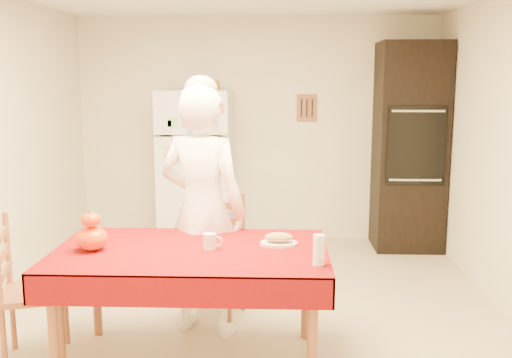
# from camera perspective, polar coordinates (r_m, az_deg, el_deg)

# --- Properties ---
(floor) EXTENTS (4.50, 4.50, 0.00)m
(floor) POSITION_cam_1_polar(r_m,az_deg,el_deg) (4.54, -0.90, -13.49)
(floor) COLOR tan
(floor) RESTS_ON ground
(room_shell) EXTENTS (4.02, 4.52, 2.51)m
(room_shell) POSITION_cam_1_polar(r_m,az_deg,el_deg) (4.18, -0.94, 7.40)
(room_shell) COLOR beige
(room_shell) RESTS_ON ground
(refrigerator) EXTENTS (0.75, 0.74, 1.70)m
(refrigerator) POSITION_cam_1_polar(r_m,az_deg,el_deg) (6.18, -6.00, 0.93)
(refrigerator) COLOR white
(refrigerator) RESTS_ON floor
(oven_cabinet) EXTENTS (0.70, 0.62, 2.20)m
(oven_cabinet) POSITION_cam_1_polar(r_m,az_deg,el_deg) (6.29, 15.07, 3.10)
(oven_cabinet) COLOR black
(oven_cabinet) RESTS_ON floor
(dining_table) EXTENTS (1.70, 1.00, 0.76)m
(dining_table) POSITION_cam_1_polar(r_m,az_deg,el_deg) (3.62, -6.51, -8.02)
(dining_table) COLOR brown
(dining_table) RESTS_ON floor
(chair_far) EXTENTS (0.50, 0.49, 0.95)m
(chair_far) POSITION_cam_1_polar(r_m,az_deg,el_deg) (4.43, -3.99, -7.14)
(chair_far) COLOR brown
(chair_far) RESTS_ON floor
(chair_left) EXTENTS (0.50, 0.52, 0.95)m
(chair_left) POSITION_cam_1_polar(r_m,az_deg,el_deg) (3.99, -22.27, -9.80)
(chair_left) COLOR brown
(chair_left) RESTS_ON floor
(seated_woman) EXTENTS (0.75, 0.61, 1.78)m
(seated_woman) POSITION_cam_1_polar(r_m,az_deg,el_deg) (4.05, -5.36, -3.22)
(seated_woman) COLOR white
(seated_woman) RESTS_ON floor
(coffee_mug) EXTENTS (0.08, 0.08, 0.10)m
(coffee_mug) POSITION_cam_1_polar(r_m,az_deg,el_deg) (3.57, -4.65, -6.23)
(coffee_mug) COLOR silver
(coffee_mug) RESTS_ON dining_table
(pumpkin_lower) EXTENTS (0.20, 0.20, 0.15)m
(pumpkin_lower) POSITION_cam_1_polar(r_m,az_deg,el_deg) (3.68, -16.10, -5.75)
(pumpkin_lower) COLOR #DF6105
(pumpkin_lower) RESTS_ON dining_table
(pumpkin_upper) EXTENTS (0.12, 0.12, 0.09)m
(pumpkin_upper) POSITION_cam_1_polar(r_m,az_deg,el_deg) (3.65, -16.19, -3.93)
(pumpkin_upper) COLOR #D05904
(pumpkin_upper) RESTS_ON pumpkin_lower
(wine_glass) EXTENTS (0.07, 0.07, 0.18)m
(wine_glass) POSITION_cam_1_polar(r_m,az_deg,el_deg) (3.28, 6.30, -7.05)
(wine_glass) COLOR white
(wine_glass) RESTS_ON dining_table
(bread_plate) EXTENTS (0.24, 0.24, 0.02)m
(bread_plate) POSITION_cam_1_polar(r_m,az_deg,el_deg) (3.66, 2.30, -6.46)
(bread_plate) COLOR silver
(bread_plate) RESTS_ON dining_table
(bread_loaf) EXTENTS (0.18, 0.10, 0.06)m
(bread_loaf) POSITION_cam_1_polar(r_m,az_deg,el_deg) (3.65, 2.30, -5.85)
(bread_loaf) COLOR #9A6F4C
(bread_loaf) RESTS_ON bread_plate
(spice_jar_left) EXTENTS (0.05, 0.05, 0.10)m
(spice_jar_left) POSITION_cam_1_polar(r_m,az_deg,el_deg) (6.14, -4.84, 9.32)
(spice_jar_left) COLOR #98521B
(spice_jar_left) RESTS_ON refrigerator
(spice_jar_mid) EXTENTS (0.05, 0.05, 0.10)m
(spice_jar_mid) POSITION_cam_1_polar(r_m,az_deg,el_deg) (6.13, -4.05, 9.33)
(spice_jar_mid) COLOR brown
(spice_jar_mid) RESTS_ON refrigerator
(spice_jar_right) EXTENTS (0.05, 0.05, 0.10)m
(spice_jar_right) POSITION_cam_1_polar(r_m,az_deg,el_deg) (6.13, -3.88, 9.33)
(spice_jar_right) COLOR #8D5A19
(spice_jar_right) RESTS_ON refrigerator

